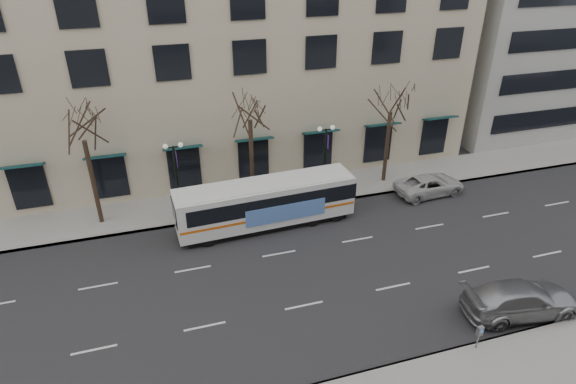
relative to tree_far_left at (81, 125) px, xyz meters
name	(u,v)px	position (x,y,z in m)	size (l,w,h in m)	color
ground	(290,278)	(10.00, -8.80, -6.70)	(160.00, 160.00, 0.00)	black
sidewalk_far	(320,189)	(15.00, 0.20, -6.62)	(80.00, 4.00, 0.15)	gray
tree_far_left	(81,125)	(0.00, 0.00, 0.00)	(3.60, 3.60, 8.34)	black
tree_far_mid	(250,106)	(10.00, 0.00, 0.21)	(3.60, 3.60, 8.55)	black
tree_far_right	(392,99)	(20.00, 0.00, -0.28)	(3.60, 3.60, 8.06)	black
lamp_post_left	(177,176)	(5.01, -0.60, -3.75)	(1.22, 0.45, 5.21)	black
lamp_post_right	(325,157)	(15.01, -0.60, -3.75)	(1.22, 0.45, 5.21)	black
city_bus	(267,202)	(10.16, -3.26, -5.03)	(11.34, 2.97, 3.05)	silver
silver_car	(521,299)	(19.95, -14.63, -5.87)	(2.33, 5.72, 1.66)	#93959A
white_pickup	(430,185)	(22.28, -2.60, -6.00)	(2.32, 5.03, 1.40)	#B8B8B8
pay_station	(480,333)	(16.48, -16.10, -5.65)	(0.28, 0.20, 1.24)	slate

